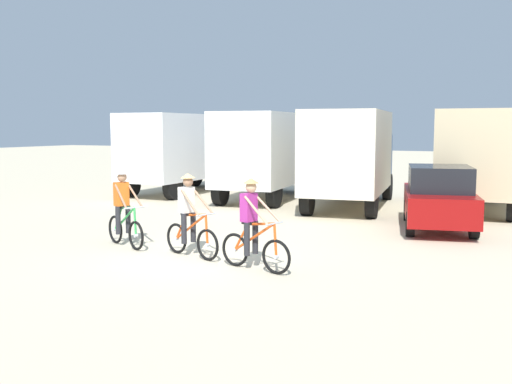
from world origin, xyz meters
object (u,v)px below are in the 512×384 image
box_truck_cream_rv (351,154)px  cyclist_near_camera (253,228)px  box_truck_white_box (267,151)px  box_truck_tan_camper (481,155)px  sedan_parked (439,198)px  box_truck_avon_van (182,149)px  cyclist_cowboy_hat (190,218)px  cyclist_orange_shirt (124,211)px

box_truck_cream_rv → cyclist_near_camera: size_ratio=3.85×
box_truck_white_box → box_truck_tan_camper: (7.74, 0.48, 0.00)m
box_truck_white_box → cyclist_near_camera: 11.43m
sedan_parked → cyclist_near_camera: bearing=-112.0°
box_truck_avon_van → cyclist_near_camera: 14.06m
box_truck_tan_camper → cyclist_cowboy_hat: bearing=-115.5°
box_truck_cream_rv → cyclist_orange_shirt: 9.37m
box_truck_cream_rv → box_truck_tan_camper: (4.13, 1.34, 0.00)m
box_truck_white_box → cyclist_near_camera: (4.51, -10.45, -1.03)m
box_truck_tan_camper → cyclist_cowboy_hat: box_truck_tan_camper is taller
box_truck_avon_van → box_truck_tan_camper: bearing=-0.1°
box_truck_avon_van → sedan_parked: size_ratio=1.51×
box_truck_cream_rv → box_truck_tan_camper: 4.35m
box_truck_tan_camper → cyclist_near_camera: box_truck_tan_camper is taller
box_truck_white_box → cyclist_orange_shirt: bearing=-85.5°
box_truck_cream_rv → sedan_parked: bearing=-42.8°
box_truck_white_box → box_truck_cream_rv: size_ratio=0.99×
cyclist_cowboy_hat → cyclist_near_camera: (1.76, -0.47, 0.00)m
box_truck_avon_van → cyclist_orange_shirt: size_ratio=3.72×
box_truck_avon_van → cyclist_near_camera: size_ratio=3.72×
box_truck_cream_rv → cyclist_near_camera: bearing=-84.6°
box_truck_cream_rv → cyclist_orange_shirt: box_truck_cream_rv is taller
box_truck_avon_van → box_truck_cream_rv: (7.87, -1.35, 0.00)m
box_truck_white_box → sedan_parked: bearing=-29.9°
cyclist_orange_shirt → cyclist_near_camera: bearing=-11.0°
box_truck_cream_rv → cyclist_near_camera: box_truck_cream_rv is taller
cyclist_cowboy_hat → cyclist_orange_shirt: bearing=172.5°
sedan_parked → cyclist_near_camera: size_ratio=2.47×
sedan_parked → cyclist_orange_shirt: (-6.32, -5.64, -0.04)m
box_truck_avon_van → sedan_parked: 12.27m
cyclist_orange_shirt → cyclist_cowboy_hat: (1.99, -0.26, 0.00)m
sedan_parked → cyclist_orange_shirt: 8.48m
box_truck_white_box → cyclist_near_camera: box_truck_white_box is taller
box_truck_avon_van → cyclist_cowboy_hat: bearing=-56.2°
box_truck_cream_rv → sedan_parked: size_ratio=1.56×
box_truck_cream_rv → box_truck_tan_camper: bearing=18.0°
box_truck_avon_van → sedan_parked: bearing=-21.9°
box_truck_white_box → box_truck_avon_van: bearing=173.4°
sedan_parked → cyclist_cowboy_hat: 7.32m
box_truck_avon_van → sedan_parked: box_truck_avon_van is taller
box_truck_tan_camper → cyclist_near_camera: (-3.23, -10.93, -1.03)m
box_truck_avon_van → cyclist_orange_shirt: bearing=-63.8°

